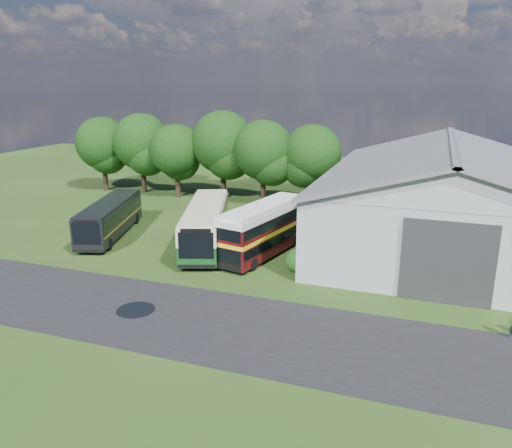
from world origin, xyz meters
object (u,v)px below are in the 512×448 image
at_px(storage_shed, 448,192).
at_px(bus_maroon_double, 263,230).
at_px(bus_dark_single, 110,218).
at_px(bus_green_single, 206,224).

distance_m(storage_shed, bus_maroon_double, 14.98).
xyz_separation_m(bus_maroon_double, bus_dark_single, (-13.71, 0.35, -0.40)).
height_order(storage_shed, bus_green_single, storage_shed).
bearing_deg(bus_maroon_double, storage_shed, 43.50).
distance_m(bus_maroon_double, bus_dark_single, 13.72).
relative_size(bus_maroon_double, bus_dark_single, 0.87).
bearing_deg(bus_dark_single, bus_green_single, -15.11).
relative_size(bus_green_single, bus_maroon_double, 1.30).
xyz_separation_m(storage_shed, bus_green_single, (-17.68, -7.07, -2.41)).
bearing_deg(bus_maroon_double, bus_dark_single, -169.20).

